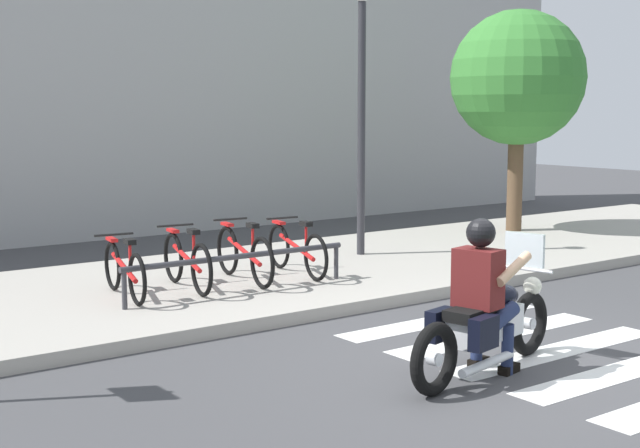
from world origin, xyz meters
The scene contains 16 objects.
ground_plane centered at (0.00, 0.00, 0.00)m, with size 48.00×48.00×0.00m, color #424244.
sidewalk centered at (0.00, 4.61, 0.07)m, with size 24.00×4.40×0.15m, color #A8A399.
crosswalk_stripe_1 centered at (0.69, -0.80, 0.00)m, with size 2.80×0.40×0.01m, color white.
crosswalk_stripe_2 centered at (0.69, 0.00, 0.00)m, with size 2.80×0.40×0.01m, color white.
crosswalk_stripe_3 centered at (0.69, 0.80, 0.00)m, with size 2.80×0.40×0.01m, color white.
crosswalk_stripe_4 centered at (0.69, 1.60, 0.00)m, with size 2.80×0.40×0.01m, color white.
motorcycle centered at (-0.42, -0.09, 0.46)m, with size 2.23×0.84×1.22m.
rider centered at (-0.50, -0.11, 0.82)m, with size 0.70×0.63×1.43m.
bicycle_0 centered at (-1.99, 4.21, 0.49)m, with size 0.48×1.60×0.74m.
bicycle_1 centered at (-1.16, 4.21, 0.51)m, with size 0.48×1.64×0.78m.
bicycle_2 centered at (-0.33, 4.21, 0.51)m, with size 0.48×1.75×0.80m.
bicycle_3 centered at (0.51, 4.21, 0.50)m, with size 0.48×1.70×0.75m.
bike_rack centered at (-0.74, 3.66, 0.56)m, with size 3.09×0.07×0.49m.
street_lamp centered at (2.27, 5.01, 2.57)m, with size 0.28×0.28×4.24m.
tree_near_rack centered at (6.24, 5.41, 2.92)m, with size 2.44×2.44×4.16m.
building_backdrop centered at (0.00, 10.31, 3.53)m, with size 24.00×1.20×7.05m, color #A4A4A4.
Camera 1 is at (-6.26, -5.44, 2.39)m, focal length 49.64 mm.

